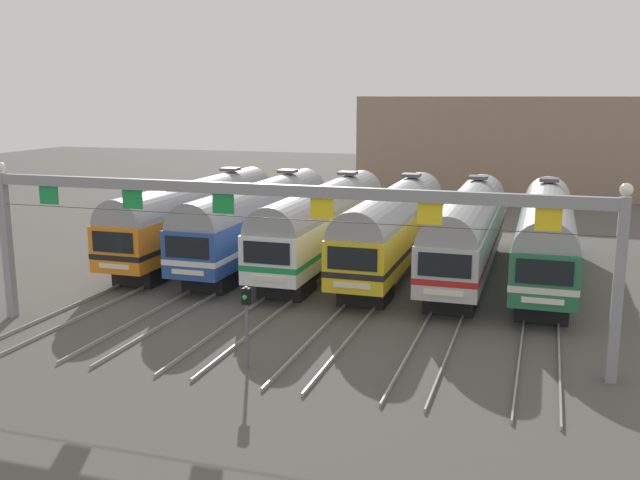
% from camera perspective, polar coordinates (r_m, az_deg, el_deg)
% --- Properties ---
extents(ground_plane, '(160.00, 160.00, 0.00)m').
position_cam_1_polar(ground_plane, '(41.58, 3.03, -2.29)').
color(ground_plane, '#4C4944').
extents(track_bed, '(21.88, 70.00, 0.15)m').
position_cam_1_polar(track_bed, '(57.85, 7.27, 1.60)').
color(track_bed, gray).
rests_on(track_bed, ground).
extents(commuter_train_orange, '(2.88, 18.06, 5.05)m').
position_cam_1_polar(commuter_train_orange, '(44.63, -9.71, 2.03)').
color(commuter_train_orange, orange).
rests_on(commuter_train_orange, ground).
extents(commuter_train_blue, '(2.88, 18.06, 5.05)m').
position_cam_1_polar(commuter_train_blue, '(42.94, -4.86, 1.78)').
color(commuter_train_blue, '#284C9E').
rests_on(commuter_train_blue, ground).
extents(commuter_train_white, '(2.88, 18.06, 5.05)m').
position_cam_1_polar(commuter_train_white, '(41.58, 0.35, 1.51)').
color(commuter_train_white, white).
rests_on(commuter_train_white, ground).
extents(commuter_train_yellow, '(2.88, 18.06, 5.05)m').
position_cam_1_polar(commuter_train_yellow, '(40.58, 5.86, 1.20)').
color(commuter_train_yellow, gold).
rests_on(commuter_train_yellow, ground).
extents(commuter_train_stainless, '(2.88, 18.06, 5.05)m').
position_cam_1_polar(commuter_train_stainless, '(39.97, 11.58, 0.87)').
color(commuter_train_stainless, '#B2B5BA').
rests_on(commuter_train_stainless, ground).
extents(commuter_train_green, '(2.88, 18.06, 5.05)m').
position_cam_1_polar(commuter_train_green, '(39.78, 17.43, 0.53)').
color(commuter_train_green, '#236B42').
rests_on(commuter_train_green, ground).
extents(catenary_gantry, '(25.62, 0.44, 6.97)m').
position_cam_1_polar(catenary_gantry, '(27.90, -3.84, 2.13)').
color(catenary_gantry, gray).
rests_on(catenary_gantry, ground).
extents(yard_signal_mast, '(0.28, 0.35, 3.08)m').
position_cam_1_polar(yard_signal_mast, '(26.27, -5.83, -5.66)').
color(yard_signal_mast, '#59595E').
rests_on(yard_signal_mast, ground).
extents(maintenance_building, '(27.59, 10.00, 9.69)m').
position_cam_1_polar(maintenance_building, '(76.26, 14.02, 7.31)').
color(maintenance_building, gray).
rests_on(maintenance_building, ground).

